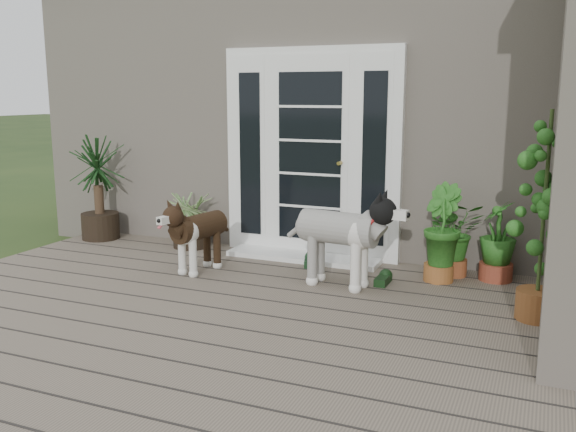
% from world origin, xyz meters
% --- Properties ---
extents(deck, '(6.20, 4.60, 0.12)m').
position_xyz_m(deck, '(0.00, 0.40, 0.06)').
color(deck, '#6B5B4C').
rests_on(deck, ground).
extents(house_main, '(7.40, 4.00, 3.10)m').
position_xyz_m(house_main, '(0.00, 4.65, 1.55)').
color(house_main, '#665E54').
rests_on(house_main, ground).
extents(door_unit, '(1.90, 0.14, 2.15)m').
position_xyz_m(door_unit, '(-0.20, 2.60, 1.19)').
color(door_unit, white).
rests_on(door_unit, deck).
extents(door_step, '(1.60, 0.40, 0.05)m').
position_xyz_m(door_step, '(-0.20, 2.40, 0.14)').
color(door_step, white).
rests_on(door_step, deck).
extents(brindle_dog, '(0.47, 0.82, 0.64)m').
position_xyz_m(brindle_dog, '(-0.95, 1.59, 0.44)').
color(brindle_dog, '#372314').
rests_on(brindle_dog, deck).
extents(white_dog, '(0.97, 0.51, 0.77)m').
position_xyz_m(white_dog, '(0.42, 1.67, 0.50)').
color(white_dog, beige).
rests_on(white_dog, deck).
extents(spider_plant, '(0.80, 0.80, 0.71)m').
position_xyz_m(spider_plant, '(-1.55, 2.40, 0.48)').
color(spider_plant, '#A5B871').
rests_on(spider_plant, deck).
extents(yucca, '(0.94, 0.94, 1.20)m').
position_xyz_m(yucca, '(-2.75, 2.34, 0.72)').
color(yucca, black).
rests_on(yucca, deck).
extents(herb_a, '(0.63, 0.63, 0.63)m').
position_xyz_m(herb_a, '(1.32, 2.40, 0.44)').
color(herb_a, '#1A5C1A').
rests_on(herb_a, deck).
extents(herb_b, '(0.61, 0.61, 0.67)m').
position_xyz_m(herb_b, '(1.22, 2.17, 0.46)').
color(herb_b, '#1B5D1A').
rests_on(herb_b, deck).
extents(herb_c, '(0.41, 0.41, 0.60)m').
position_xyz_m(herb_c, '(1.70, 2.40, 0.42)').
color(herb_c, '#295A19').
rests_on(herb_c, deck).
extents(sapling, '(0.61, 0.61, 1.63)m').
position_xyz_m(sapling, '(2.07, 1.45, 0.94)').
color(sapling, '#195A1F').
rests_on(sapling, deck).
extents(clog_left, '(0.25, 0.36, 0.10)m').
position_xyz_m(clog_left, '(-0.05, 2.20, 0.17)').
color(clog_left, black).
rests_on(clog_left, deck).
extents(clog_right, '(0.15, 0.31, 0.09)m').
position_xyz_m(clog_right, '(0.77, 1.88, 0.17)').
color(clog_right, black).
rests_on(clog_right, deck).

